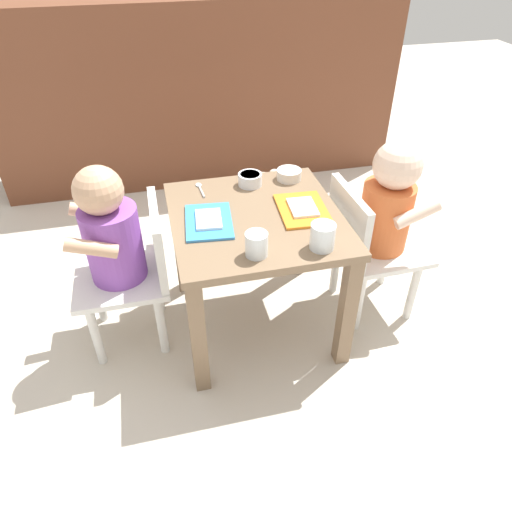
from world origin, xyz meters
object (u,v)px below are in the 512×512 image
dining_table (256,238)px  water_cup_left (322,238)px  dog (245,198)px  water_cup_right (256,246)px  spoon_by_left_tray (200,188)px  cereal_bowl_right_side (250,179)px  veggie_bowl_near (289,174)px  food_tray_right (303,209)px  food_tray_left (209,221)px  seated_child_right (383,212)px  seated_child_left (117,241)px

dining_table → water_cup_left: size_ratio=7.23×
dog → water_cup_right: size_ratio=6.03×
water_cup_left → spoon_by_left_tray: water_cup_left is taller
cereal_bowl_right_side → spoon_by_left_tray: bearing=176.5°
veggie_bowl_near → cereal_bowl_right_side: bearing=-176.6°
food_tray_right → veggie_bowl_near: 0.20m
food_tray_left → water_cup_left: (0.28, -0.19, 0.03)m
water_cup_right → veggie_bowl_near: size_ratio=0.81×
dog → cereal_bowl_right_side: (-0.05, -0.32, 0.26)m
water_cup_left → spoon_by_left_tray: 0.49m
spoon_by_left_tray → dog: bearing=55.3°
seated_child_right → spoon_by_left_tray: seated_child_right is taller
seated_child_left → water_cup_right: size_ratio=9.39×
veggie_bowl_near → seated_child_right: bearing=-39.5°
seated_child_right → water_cup_left: size_ratio=8.63×
seated_child_right → food_tray_left: seated_child_right is taller
water_cup_left → water_cup_right: (-0.18, 0.01, -0.00)m
dining_table → water_cup_left: 0.27m
seated_child_right → spoon_by_left_tray: bearing=159.2°
seated_child_right → dog: 0.65m
cereal_bowl_right_side → water_cup_left: bearing=-74.3°
seated_child_left → food_tray_right: size_ratio=3.03×
dining_table → cereal_bowl_right_side: bearing=82.4°
seated_child_right → cereal_bowl_right_side: seated_child_right is taller
water_cup_right → dog: bearing=80.2°
seated_child_left → spoon_by_left_tray: 0.32m
water_cup_left → veggie_bowl_near: (0.03, 0.40, -0.01)m
food_tray_left → cereal_bowl_right_side: (0.17, 0.20, 0.02)m
seated_child_right → water_cup_right: size_ratio=9.42×
food_tray_right → veggie_bowl_near: veggie_bowl_near is taller
water_cup_right → seated_child_left: bearing=148.8°
cereal_bowl_right_side → water_cup_right: bearing=-100.4°
water_cup_right → dining_table: bearing=76.8°
dining_table → food_tray_left: (-0.14, -0.01, 0.09)m
food_tray_left → food_tray_right: (0.29, 0.00, -0.00)m
cereal_bowl_right_side → veggie_bowl_near: size_ratio=0.95×
water_cup_left → veggie_bowl_near: 0.40m
seated_child_left → water_cup_right: (0.37, -0.22, 0.08)m
water_cup_right → cereal_bowl_right_side: 0.39m
dining_table → veggie_bowl_near: bearing=50.6°
food_tray_right → food_tray_left: bearing=-180.0°
water_cup_left → water_cup_right: bearing=176.8°
water_cup_left → dog: bearing=94.7°
food_tray_right → veggie_bowl_near: size_ratio=2.52×
dining_table → veggie_bowl_near: veggie_bowl_near is taller
food_tray_left → veggie_bowl_near: veggie_bowl_near is taller
seated_child_right → cereal_bowl_right_side: (-0.39, 0.20, 0.06)m
food_tray_left → spoon_by_left_tray: 0.21m
seated_child_right → water_cup_left: 0.35m
cereal_bowl_right_side → seated_child_left: bearing=-160.5°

